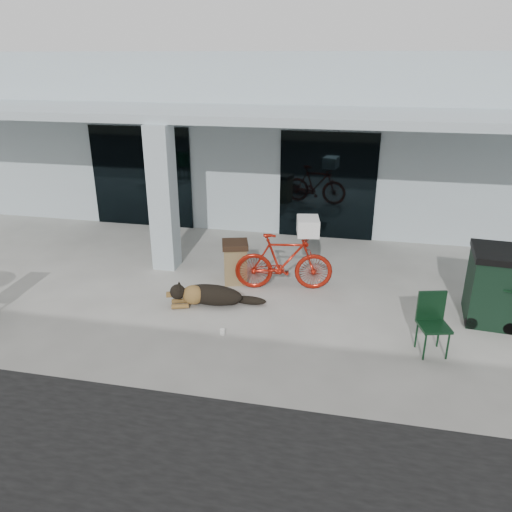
% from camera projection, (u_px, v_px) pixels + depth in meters
% --- Properties ---
extents(ground, '(80.00, 80.00, 0.00)m').
position_uv_depth(ground, '(200.00, 322.00, 8.85)').
color(ground, '#B2B1A8').
rests_on(ground, ground).
extents(building, '(22.00, 7.00, 4.50)m').
position_uv_depth(building, '(280.00, 129.00, 15.73)').
color(building, '#A6B4BC').
rests_on(building, ground).
extents(storefront_glass_left, '(2.80, 0.06, 2.70)m').
position_uv_depth(storefront_glass_left, '(142.00, 177.00, 13.48)').
color(storefront_glass_left, black).
rests_on(storefront_glass_left, ground).
extents(storefront_glass_right, '(2.40, 0.06, 2.70)m').
position_uv_depth(storefront_glass_right, '(327.00, 186.00, 12.52)').
color(storefront_glass_right, black).
rests_on(storefront_glass_right, ground).
extents(column, '(0.50, 0.50, 3.12)m').
position_uv_depth(column, '(163.00, 199.00, 10.64)').
color(column, '#A6B4BC').
rests_on(column, ground).
extents(overhang, '(22.00, 2.80, 0.18)m').
position_uv_depth(overhang, '(245.00, 114.00, 10.92)').
color(overhang, '#A6B4BC').
rests_on(overhang, column).
extents(bicycle, '(2.02, 0.88, 1.17)m').
position_uv_depth(bicycle, '(284.00, 262.00, 9.93)').
color(bicycle, '#A31B0D').
rests_on(bicycle, ground).
extents(laundry_basket, '(0.50, 0.62, 0.33)m').
position_uv_depth(laundry_basket, '(308.00, 226.00, 9.63)').
color(laundry_basket, white).
rests_on(laundry_basket, bicycle).
extents(dog, '(1.45, 0.89, 0.46)m').
position_uv_depth(dog, '(212.00, 294.00, 9.40)').
color(dog, black).
rests_on(dog, ground).
extents(cup_near_dog, '(0.08, 0.08, 0.10)m').
position_uv_depth(cup_near_dog, '(222.00, 332.00, 8.45)').
color(cup_near_dog, white).
rests_on(cup_near_dog, ground).
extents(cafe_table_far, '(0.95, 0.95, 0.82)m').
position_uv_depth(cafe_table_far, '(510.00, 303.00, 8.64)').
color(cafe_table_far, '#12361E').
rests_on(cafe_table_far, ground).
extents(cafe_chair_far_a, '(0.56, 0.59, 0.99)m').
position_uv_depth(cafe_chair_far_a, '(434.00, 326.00, 7.76)').
color(cafe_chair_far_a, '#12361E').
rests_on(cafe_chair_far_a, ground).
extents(trash_receptacle, '(0.65, 0.65, 0.89)m').
position_uv_depth(trash_receptacle, '(235.00, 262.00, 10.28)').
color(trash_receptacle, olive).
rests_on(trash_receptacle, ground).
extents(wheeled_bin, '(0.90, 1.10, 1.32)m').
position_uv_depth(wheeled_bin, '(492.00, 285.00, 8.73)').
color(wheeled_bin, black).
rests_on(wheeled_bin, ground).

